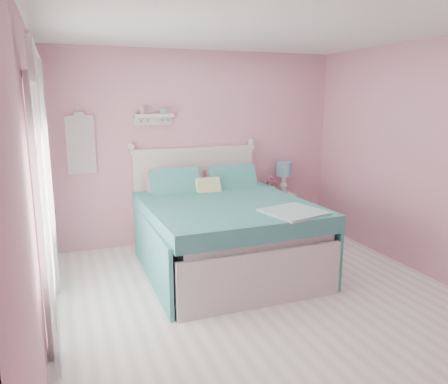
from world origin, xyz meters
TOP-DOWN VIEW (x-y plane):
  - floor at (0.00, 0.00)m, footprint 4.50×4.50m
  - room_shell at (0.00, 0.00)m, footprint 4.50×4.50m
  - bed at (-0.08, 1.12)m, footprint 1.83×2.29m
  - nightstand at (1.14, 2.02)m, footprint 0.42×0.42m
  - table_lamp at (1.26, 2.09)m, footprint 0.23×0.23m
  - vase at (1.04, 2.06)m, footprint 0.16×0.16m
  - teacup at (1.10, 1.89)m, footprint 0.12×0.12m
  - roses at (1.04, 2.05)m, footprint 0.14×0.11m
  - wall_shelf at (-0.63, 2.19)m, footprint 0.50×0.15m
  - hanging_dress at (-1.55, 2.18)m, footprint 0.34×0.03m
  - french_door at (-1.97, 0.40)m, footprint 0.04×1.32m
  - curtain_near at (-1.92, -0.34)m, footprint 0.04×0.40m
  - curtain_far at (-1.92, 1.14)m, footprint 0.04×0.40m

SIDE VIEW (x-z plane):
  - floor at x=0.00m, z-range 0.00..0.00m
  - nightstand at x=1.14m, z-range 0.00..0.61m
  - bed at x=-0.08m, z-range -0.23..1.08m
  - teacup at x=1.10m, z-range 0.61..0.69m
  - vase at x=1.04m, z-range 0.61..0.76m
  - roses at x=1.04m, z-range 0.74..0.86m
  - table_lamp at x=1.26m, z-range 0.70..1.15m
  - french_door at x=-1.97m, z-range -0.01..2.15m
  - curtain_near at x=-1.92m, z-range 0.02..2.34m
  - curtain_far at x=-1.92m, z-range 0.02..2.34m
  - hanging_dress at x=-1.55m, z-range 1.04..1.76m
  - room_shell at x=0.00m, z-range -0.67..3.83m
  - wall_shelf at x=-0.63m, z-range 1.61..1.86m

